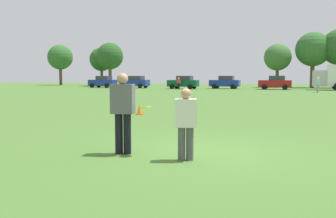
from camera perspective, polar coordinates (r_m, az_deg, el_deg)
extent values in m
plane|color=#47702D|center=(8.02, 5.62, -6.85)|extent=(158.94, 158.94, 0.00)
cylinder|color=black|center=(7.76, -7.96, -3.97)|extent=(0.17, 0.17, 0.88)
cylinder|color=black|center=(7.71, -6.62, -4.02)|extent=(0.17, 0.17, 0.88)
cube|color=#595960|center=(7.65, -7.36, 1.64)|extent=(0.52, 0.35, 0.64)
sphere|color=tan|center=(7.63, -7.40, 4.90)|extent=(0.24, 0.24, 0.24)
cylinder|color=#4C4C51|center=(7.11, 3.55, -5.62)|extent=(0.15, 0.15, 0.68)
cylinder|color=#4C4C51|center=(7.11, 2.21, -5.63)|extent=(0.15, 0.15, 0.68)
cube|color=silver|center=(7.02, 2.91, -0.65)|extent=(0.49, 0.37, 0.56)
sphere|color=tan|center=(6.99, 2.92, 2.48)|extent=(0.22, 0.22, 0.22)
cylinder|color=yellow|center=(7.49, -3.81, 0.34)|extent=(0.27, 0.27, 0.05)
cube|color=#D8590C|center=(15.80, -4.61, -0.82)|extent=(0.32, 0.32, 0.03)
cone|color=orange|center=(15.78, -4.62, 0.05)|extent=(0.24, 0.24, 0.45)
cube|color=navy|center=(55.52, -10.55, 4.22)|extent=(4.27, 1.96, 0.90)
cube|color=#2D333D|center=(55.39, -10.34, 4.96)|extent=(2.06, 1.72, 0.64)
cylinder|color=black|center=(55.37, -12.24, 3.72)|extent=(0.67, 0.25, 0.66)
cylinder|color=black|center=(57.06, -11.15, 3.78)|extent=(0.67, 0.25, 0.66)
cylinder|color=black|center=(54.01, -9.90, 3.73)|extent=(0.67, 0.25, 0.66)
cylinder|color=black|center=(55.74, -8.87, 3.79)|extent=(0.67, 0.25, 0.66)
cube|color=navy|center=(53.33, -5.38, 4.25)|extent=(4.27, 1.96, 0.90)
cube|color=#2D333D|center=(53.21, -5.14, 5.02)|extent=(2.06, 1.72, 0.64)
cylinder|color=black|center=(53.03, -7.12, 3.74)|extent=(0.67, 0.25, 0.66)
cylinder|color=black|center=(54.81, -6.15, 3.79)|extent=(0.67, 0.25, 0.66)
cylinder|color=black|center=(51.88, -4.56, 3.73)|extent=(0.67, 0.25, 0.66)
cylinder|color=black|center=(53.69, -3.66, 3.78)|extent=(0.67, 0.25, 0.66)
cube|color=#0C4C2D|center=(49.36, 2.45, 4.19)|extent=(4.27, 1.96, 0.90)
cube|color=#2D333D|center=(49.28, 2.74, 5.02)|extent=(2.06, 1.72, 0.64)
cylinder|color=black|center=(48.85, 0.63, 3.65)|extent=(0.67, 0.25, 0.66)
cylinder|color=black|center=(50.73, 1.40, 3.71)|extent=(0.67, 0.25, 0.66)
cylinder|color=black|center=(48.03, 3.56, 3.62)|extent=(0.67, 0.25, 0.66)
cylinder|color=black|center=(49.95, 4.23, 3.67)|extent=(0.67, 0.25, 0.66)
cube|color=navy|center=(50.88, 9.17, 4.16)|extent=(4.27, 1.96, 0.90)
cube|color=#2D333D|center=(50.82, 9.46, 4.96)|extent=(2.06, 1.72, 0.64)
cylinder|color=black|center=(50.18, 7.48, 3.65)|extent=(0.67, 0.25, 0.66)
cylinder|color=black|center=(52.13, 7.97, 3.70)|extent=(0.67, 0.25, 0.66)
cylinder|color=black|center=(49.67, 10.41, 3.59)|extent=(0.67, 0.25, 0.66)
cylinder|color=black|center=(51.63, 10.80, 3.64)|extent=(0.67, 0.25, 0.66)
cube|color=maroon|center=(48.99, 16.95, 3.96)|extent=(4.27, 1.96, 0.90)
cube|color=#2D333D|center=(48.97, 17.26, 4.79)|extent=(2.06, 1.72, 0.64)
cylinder|color=black|center=(48.10, 15.31, 3.44)|extent=(0.67, 0.25, 0.66)
cylinder|color=black|center=(50.09, 15.51, 3.50)|extent=(0.67, 0.25, 0.66)
cylinder|color=black|center=(47.94, 18.41, 3.36)|extent=(0.67, 0.25, 0.66)
cylinder|color=black|center=(49.94, 18.50, 3.42)|extent=(0.67, 0.25, 0.66)
cube|color=#B2B2B7|center=(49.17, 23.41, 4.57)|extent=(1.89, 2.37, 2.00)
cylinder|color=black|center=(50.69, 25.54, 3.37)|extent=(0.97, 0.32, 0.96)
cylinder|color=gray|center=(41.05, 23.05, 3.06)|extent=(0.16, 0.16, 0.84)
cylinder|color=gray|center=(40.88, 23.12, 3.05)|extent=(0.16, 0.16, 0.84)
cube|color=#9EC6E5|center=(40.95, 23.12, 4.05)|extent=(0.34, 0.49, 0.59)
sphere|color=beige|center=(40.95, 23.14, 4.62)|extent=(0.23, 0.23, 0.23)
cylinder|color=black|center=(47.80, 1.81, 3.70)|extent=(0.15, 0.15, 0.81)
cylinder|color=black|center=(47.90, 1.65, 3.71)|extent=(0.15, 0.15, 0.81)
cube|color=red|center=(47.83, 1.73, 4.53)|extent=(0.50, 0.39, 0.57)
sphere|color=beige|center=(47.83, 1.74, 4.99)|extent=(0.22, 0.22, 0.22)
cylinder|color=brown|center=(74.97, -17.00, 5.07)|extent=(0.59, 0.59, 3.51)
sphere|color=#33662D|center=(75.07, -17.08, 8.03)|extent=(5.02, 5.02, 5.02)
cylinder|color=brown|center=(67.60, -10.68, 5.03)|extent=(0.51, 0.51, 3.09)
sphere|color=#285623|center=(67.68, -10.73, 7.92)|extent=(4.41, 4.41, 4.41)
cylinder|color=brown|center=(64.78, -9.36, 5.17)|extent=(0.56, 0.56, 3.36)
sphere|color=#285623|center=(64.89, -9.41, 8.46)|extent=(4.80, 4.80, 4.80)
cylinder|color=brown|center=(58.77, 17.25, 4.82)|extent=(0.50, 0.50, 2.98)
sphere|color=#3D7033|center=(58.86, 17.34, 8.03)|extent=(4.26, 4.26, 4.26)
cylinder|color=brown|center=(59.07, 22.32, 5.00)|extent=(0.61, 0.61, 3.69)
sphere|color=#33662D|center=(59.22, 22.46, 8.95)|extent=(5.27, 5.27, 5.27)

